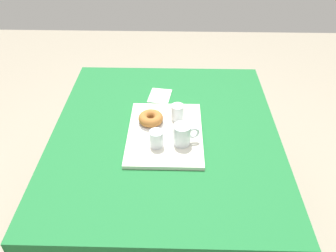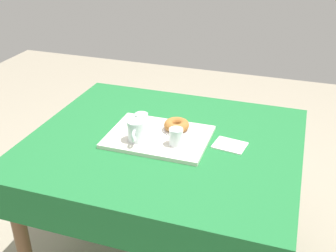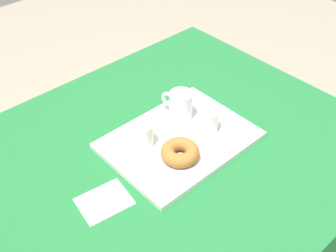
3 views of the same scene
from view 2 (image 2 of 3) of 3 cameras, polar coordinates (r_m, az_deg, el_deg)
The scene contains 8 objects.
dining_table at distance 1.92m, azimuth -0.57°, elevation -4.26°, with size 1.22×1.06×0.76m.
serving_tray at distance 1.87m, azimuth -1.34°, elevation -1.55°, with size 0.46×0.34×0.02m, color silver.
tea_mug_left at distance 1.81m, azimuth -4.44°, elevation -0.78°, with size 0.08×0.12×0.10m.
water_glass_near at distance 1.78m, azimuth 1.12°, elevation -1.64°, with size 0.06×0.06×0.08m.
water_glass_far at distance 1.91m, azimuth -3.68°, elevation 0.54°, with size 0.06×0.06×0.08m.
donut_plate_left at distance 1.91m, azimuth 1.19°, elevation -0.52°, with size 0.12×0.12×0.01m, color silver.
sugar_donut_left at distance 1.90m, azimuth 1.20°, elevation 0.14°, with size 0.12×0.12×0.04m, color #A3662D.
paper_napkin at distance 1.84m, azimuth 8.58°, elevation -2.66°, with size 0.14×0.11×0.01m, color white.
Camera 2 is at (0.53, -1.54, 1.69)m, focal length 43.90 mm.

